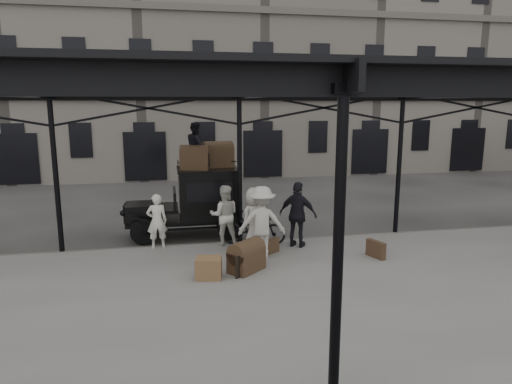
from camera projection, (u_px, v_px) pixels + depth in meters
The scene contains 18 objects.
ground at pixel (252, 269), 11.68m from camera, with size 120.00×120.00×0.00m, color #383533.
platform at pixel (270, 299), 9.74m from camera, with size 28.00×8.00×0.15m, color slate.
canopy at pixel (268, 82), 9.14m from camera, with size 22.50×9.00×4.74m.
building_frontage at pixel (198, 56), 27.68m from camera, with size 64.00×8.00×14.00m, color slate.
taxi at pixel (198, 199), 14.45m from camera, with size 3.65×1.55×2.18m.
porter_left at pixel (157, 221), 12.79m from camera, with size 0.57×0.37×1.56m, color silver.
porter_midleft at pixel (224, 215), 13.13m from camera, with size 0.84×0.66×1.74m, color beige.
porter_centre at pixel (255, 220), 12.43m from camera, with size 0.88×0.57×1.81m, color beige.
porter_official at pixel (298, 215), 12.89m from camera, with size 1.10×0.46×1.87m, color black.
porter_right at pixel (262, 222), 11.97m from camera, with size 1.24×0.71×1.92m, color beige.
bicycle at pixel (253, 228), 13.17m from camera, with size 0.65×1.87×0.98m, color black.
porter_roof at pixel (196, 146), 14.03m from camera, with size 0.70×0.54×1.44m, color black.
steamer_trunk_roof_near at pixel (195, 159), 13.95m from camera, with size 0.86×0.53×0.63m, color #463620, non-canonical shape.
steamer_trunk_roof_far at pixel (218, 156), 14.52m from camera, with size 0.94×0.57×0.69m, color #463620, non-canonical shape.
steamer_trunk_platform at pixel (246, 258), 11.11m from camera, with size 0.88×0.54×0.65m, color #463620, non-canonical shape.
wicker_hamper at pixel (209, 268), 10.66m from camera, with size 0.60×0.45×0.50m, color brown.
suitcase_upright at pixel (376, 249), 12.10m from camera, with size 0.15×0.60×0.45m, color #463620.
suitcase_flat at pixel (270, 246), 12.42m from camera, with size 0.60×0.15×0.40m, color #463620.
Camera 1 is at (-2.03, -10.90, 4.19)m, focal length 32.00 mm.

